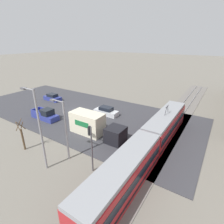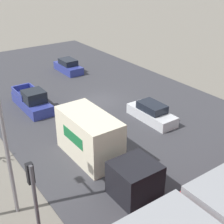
{
  "view_description": "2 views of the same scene",
  "coord_description": "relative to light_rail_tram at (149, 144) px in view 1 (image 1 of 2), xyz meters",
  "views": [
    {
      "loc": [
        23.15,
        23.04,
        13.01
      ],
      "look_at": [
        3.43,
        10.26,
        3.29
      ],
      "focal_mm": 28.0,
      "sensor_mm": 36.0,
      "label": 1
    },
    {
      "loc": [
        14.84,
        23.04,
        12.49
      ],
      "look_at": [
        3.87,
        7.52,
        3.04
      ],
      "focal_mm": 50.0,
      "sensor_mm": 36.0,
      "label": 2
    }
  ],
  "objects": [
    {
      "name": "pickup_truck",
      "position": [
        -0.29,
        -19.29,
        -0.88
      ],
      "size": [
        1.92,
        5.34,
        1.94
      ],
      "color": "navy",
      "rests_on": "ground"
    },
    {
      "name": "rail_bed",
      "position": [
        -6.21,
        0.0,
        -1.65
      ],
      "size": [
        69.13,
        4.4,
        0.22
      ],
      "color": "slate",
      "rests_on": "ground"
    },
    {
      "name": "street_tree",
      "position": [
        7.15,
        -13.81,
        0.19
      ],
      "size": [
        0.99,
        0.82,
        4.15
      ],
      "color": "brown",
      "rests_on": "ground"
    },
    {
      "name": "light_rail_tram",
      "position": [
        0.0,
        0.0,
        0.0
      ],
      "size": [
        24.43,
        2.77,
        4.46
      ],
      "color": "#B21E23",
      "rests_on": "ground"
    },
    {
      "name": "ground_plane",
      "position": [
        -6.21,
        -17.17,
        -1.7
      ],
      "size": [
        320.0,
        320.0,
        0.0
      ],
      "primitive_type": "plane",
      "color": "slate"
    },
    {
      "name": "street_lamp_near_crossing",
      "position": [
        5.42,
        -7.89,
        2.5
      ],
      "size": [
        0.36,
        1.95,
        7.18
      ],
      "color": "gray",
      "rests_on": "ground"
    },
    {
      "name": "street_lamp_mid_block",
      "position": [
        7.92,
        -8.69,
        3.4
      ],
      "size": [
        0.36,
        1.95,
        8.91
      ],
      "color": "gray",
      "rests_on": "ground"
    },
    {
      "name": "sedan_car_0",
      "position": [
        -7.66,
        -11.38,
        -0.99
      ],
      "size": [
        1.77,
        4.62,
        1.52
      ],
      "rotation": [
        0.0,
        0.0,
        3.14
      ],
      "color": "silver",
      "rests_on": "ground"
    },
    {
      "name": "sedan_car_1",
      "position": [
        -7.82,
        -26.53,
        -0.98
      ],
      "size": [
        1.82,
        4.3,
        1.55
      ],
      "rotation": [
        0.0,
        0.0,
        3.14
      ],
      "color": "navy",
      "rests_on": "ground"
    },
    {
      "name": "road_surface",
      "position": [
        -6.21,
        -17.17,
        -1.66
      ],
      "size": [
        19.97,
        45.85,
        0.08
      ],
      "color": "#38383D",
      "rests_on": "ground"
    },
    {
      "name": "traffic_light_pole",
      "position": [
        5.53,
        -4.05,
        1.73
      ],
      "size": [
        0.28,
        0.47,
        5.28
      ],
      "color": "#47474C",
      "rests_on": "ground"
    },
    {
      "name": "box_truck",
      "position": [
        -0.57,
        -8.64,
        -0.15
      ],
      "size": [
        2.49,
        8.64,
        3.17
      ],
      "color": "black",
      "rests_on": "ground"
    }
  ]
}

